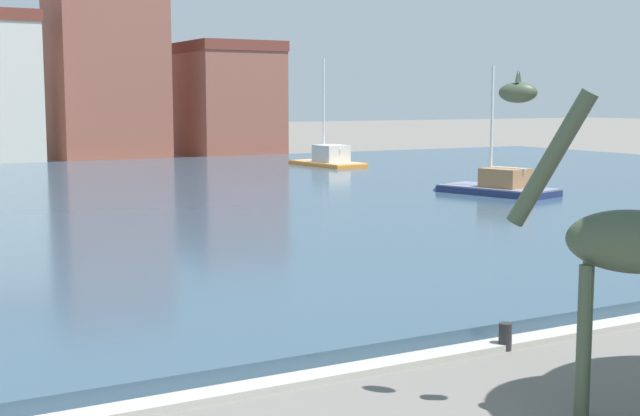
% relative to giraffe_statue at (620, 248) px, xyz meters
% --- Properties ---
extents(harbor_water, '(87.82, 46.67, 0.37)m').
position_rel_giraffe_statue_xyz_m(harbor_water, '(-0.63, 27.30, -2.33)').
color(harbor_water, '#334C60').
rests_on(harbor_water, ground).
extents(quay_edge_coping, '(87.82, 0.50, 0.12)m').
position_rel_giraffe_statue_xyz_m(quay_edge_coping, '(-0.63, 3.71, -2.46)').
color(quay_edge_coping, '#ADA89E').
rests_on(quay_edge_coping, ground).
extents(giraffe_statue, '(2.06, 2.46, 4.93)m').
position_rel_giraffe_statue_xyz_m(giraffe_statue, '(0.00, 0.00, 0.00)').
color(giraffe_statue, '#3D4C38').
rests_on(giraffe_statue, ground).
extents(sailboat_orange, '(2.98, 6.24, 6.99)m').
position_rel_giraffe_statue_xyz_m(sailboat_orange, '(17.42, 39.36, -1.98)').
color(sailboat_orange, orange).
rests_on(sailboat_orange, ground).
extents(sailboat_navy, '(3.65, 6.19, 5.95)m').
position_rel_giraffe_statue_xyz_m(sailboat_navy, '(15.82, 21.51, -2.01)').
color(sailboat_navy, navy).
rests_on(sailboat_navy, ground).
extents(mooring_bollard, '(0.24, 0.24, 0.50)m').
position_rel_giraffe_statue_xyz_m(mooring_bollard, '(1.13, 3.56, -2.27)').
color(mooring_bollard, '#232326').
rests_on(mooring_bollard, ground).
extents(townhouse_end_terrace, '(7.86, 7.37, 12.99)m').
position_rel_giraffe_statue_xyz_m(townhouse_end_terrace, '(8.38, 56.31, 3.99)').
color(townhouse_end_terrace, '#8E5142').
rests_on(townhouse_end_terrace, ground).
extents(townhouse_narrow_midrow, '(6.90, 7.61, 8.89)m').
position_rel_giraffe_statue_xyz_m(townhouse_narrow_midrow, '(17.92, 55.70, 1.95)').
color(townhouse_narrow_midrow, '#8E5142').
rests_on(townhouse_narrow_midrow, ground).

